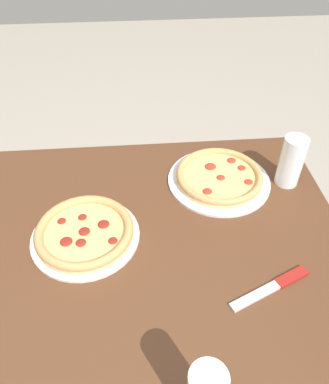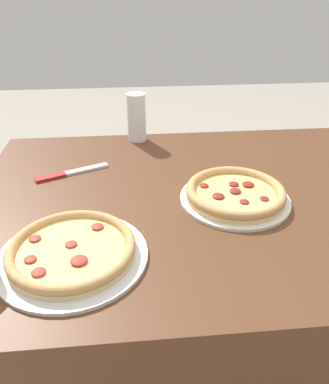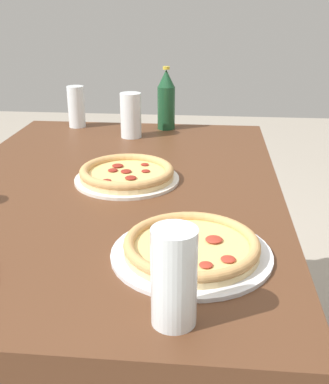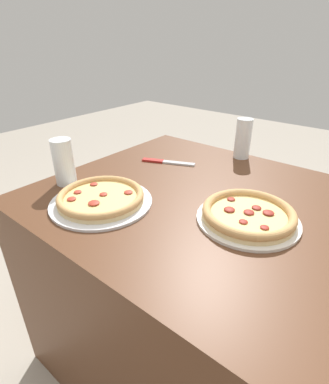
% 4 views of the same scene
% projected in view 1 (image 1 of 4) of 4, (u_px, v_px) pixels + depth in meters
% --- Properties ---
extents(ground_plane, '(8.00, 8.00, 0.00)m').
position_uv_depth(ground_plane, '(120.00, 373.00, 1.43)').
color(ground_plane, '#A89E8E').
extents(table, '(1.28, 0.87, 0.75)m').
position_uv_depth(table, '(110.00, 324.00, 1.18)').
color(table, '#56331E').
rests_on(table, ground_plane).
extents(pizza_margherita, '(0.27, 0.27, 0.04)m').
position_uv_depth(pizza_margherita, '(85.00, 233.00, 0.94)').
color(pizza_margherita, silver).
rests_on(pizza_margherita, table).
extents(pizza_salami, '(0.30, 0.30, 0.04)m').
position_uv_depth(pizza_salami, '(219.00, 177.00, 1.10)').
color(pizza_salami, silver).
rests_on(pizza_salami, table).
extents(glass_red_wine, '(0.07, 0.07, 0.15)m').
position_uv_depth(glass_red_wine, '(291.00, 164.00, 1.06)').
color(glass_red_wine, white).
rests_on(glass_red_wine, table).
extents(knife, '(0.20, 0.11, 0.01)m').
position_uv_depth(knife, '(274.00, 286.00, 0.84)').
color(knife, maroon).
rests_on(knife, table).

